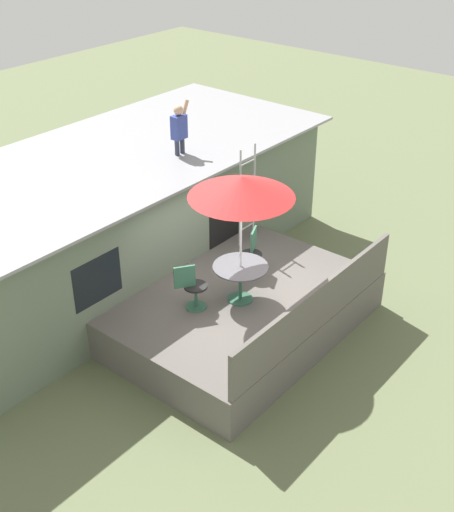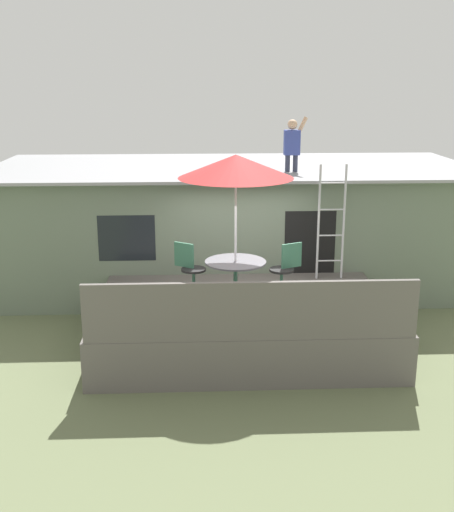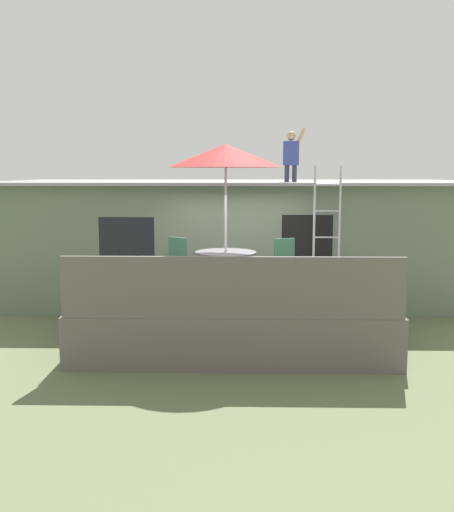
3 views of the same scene
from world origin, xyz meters
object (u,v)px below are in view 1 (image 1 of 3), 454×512
at_px(patio_umbrella, 241,187).
at_px(patio_chair_left, 192,287).
at_px(patio_table, 240,273).
at_px(person_figure, 179,126).
at_px(step_ladder, 247,195).
at_px(patio_chair_right, 252,253).

height_order(patio_umbrella, patio_chair_left, patio_umbrella).
xyz_separation_m(patio_table, person_figure, (1.31, 2.67, 1.90)).
relative_size(step_ladder, person_figure, 1.98).
distance_m(patio_umbrella, patio_chair_right, 2.14).
xyz_separation_m(person_figure, patio_chair_right, (-0.40, -2.25, -2.03)).
distance_m(person_figure, patio_chair_right, 3.05).
relative_size(patio_umbrella, person_figure, 2.29).
relative_size(patio_table, patio_umbrella, 0.41).
bearing_deg(step_ladder, patio_chair_left, -163.50).
bearing_deg(patio_table, patio_chair_left, 145.76).
bearing_deg(patio_table, person_figure, 63.83).
distance_m(patio_umbrella, person_figure, 2.98).
relative_size(patio_umbrella, step_ladder, 1.15).
distance_m(step_ladder, person_figure, 2.02).
bearing_deg(patio_table, step_ladder, 34.88).
height_order(patio_table, patio_umbrella, patio_umbrella).
distance_m(patio_chair_left, patio_chair_right, 1.69).
relative_size(patio_table, patio_chair_right, 1.13).
xyz_separation_m(step_ladder, patio_chair_right, (-0.98, -0.89, -0.64)).
height_order(patio_chair_left, patio_chair_right, same).
bearing_deg(patio_chair_left, step_ladder, 50.74).
distance_m(step_ladder, patio_chair_right, 1.47).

